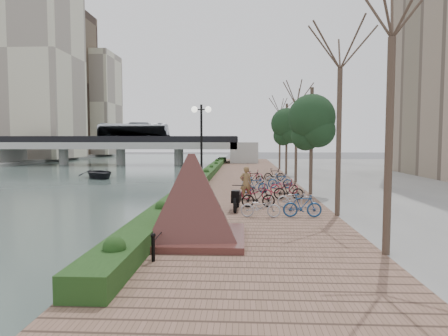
# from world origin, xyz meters

# --- Properties ---
(ground) EXTENTS (220.00, 220.00, 0.00)m
(ground) POSITION_xyz_m (0.00, 0.00, 0.00)
(ground) COLOR #59595B
(ground) RESTS_ON ground
(river_water) EXTENTS (30.00, 130.00, 0.02)m
(river_water) POSITION_xyz_m (-15.00, 25.00, 0.01)
(river_water) COLOR #4C5F59
(river_water) RESTS_ON ground
(promenade) EXTENTS (8.00, 75.00, 0.50)m
(promenade) POSITION_xyz_m (4.00, 17.50, 0.25)
(promenade) COLOR brown
(promenade) RESTS_ON ground
(inland_pavement) EXTENTS (24.00, 75.00, 0.50)m
(inland_pavement) POSITION_xyz_m (20.00, 17.50, 0.25)
(inland_pavement) COLOR slate
(inland_pavement) RESTS_ON ground
(hedge) EXTENTS (1.10, 56.00, 0.60)m
(hedge) POSITION_xyz_m (0.60, 20.00, 0.80)
(hedge) COLOR #183312
(hedge) RESTS_ON promenade
(chain_fence) EXTENTS (0.10, 14.10, 0.70)m
(chain_fence) POSITION_xyz_m (1.40, 2.00, 0.85)
(chain_fence) COLOR black
(chain_fence) RESTS_ON promenade
(granite_monument) EXTENTS (5.47, 5.47, 2.87)m
(granite_monument) POSITION_xyz_m (2.15, -2.57, 1.96)
(granite_monument) COLOR #43201C
(granite_monument) RESTS_ON promenade
(lamppost) EXTENTS (1.02, 0.32, 5.11)m
(lamppost) POSITION_xyz_m (1.72, 4.63, 4.16)
(lamppost) COLOR black
(lamppost) RESTS_ON promenade
(motorcycle) EXTENTS (0.71, 1.87, 1.14)m
(motorcycle) POSITION_xyz_m (3.54, 3.15, 1.07)
(motorcycle) COLOR black
(motorcycle) RESTS_ON promenade
(pedestrian) EXTENTS (0.75, 0.57, 1.85)m
(pedestrian) POSITION_xyz_m (4.00, 6.62, 1.42)
(pedestrian) COLOR brown
(pedestrian) RESTS_ON promenade
(bicycle_parking) EXTENTS (2.40, 17.32, 1.00)m
(bicycle_parking) POSITION_xyz_m (5.49, 9.29, 0.97)
(bicycle_parking) COLOR #ABAAAF
(bicycle_parking) RESTS_ON promenade
(street_trees) EXTENTS (3.20, 37.12, 6.80)m
(street_trees) POSITION_xyz_m (8.00, 12.68, 3.69)
(street_trees) COLOR #3E3124
(street_trees) RESTS_ON promenade
(bridge) EXTENTS (36.00, 10.77, 6.50)m
(bridge) POSITION_xyz_m (-14.57, 45.00, 3.37)
(bridge) COLOR #A8A8A3
(bridge) RESTS_ON ground
(boat) EXTENTS (5.50, 5.89, 0.99)m
(boat) POSITION_xyz_m (-10.55, 23.53, 0.52)
(boat) COLOR black
(boat) RESTS_ON river_water
(far_buildings) EXTENTS (35.00, 38.00, 38.00)m
(far_buildings) POSITION_xyz_m (-41.66, 65.91, 16.12)
(far_buildings) COLOR beige
(far_buildings) RESTS_ON far_bank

